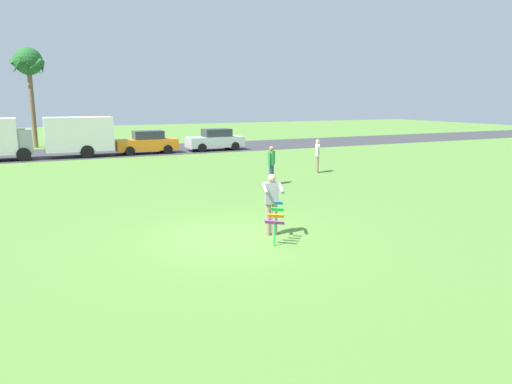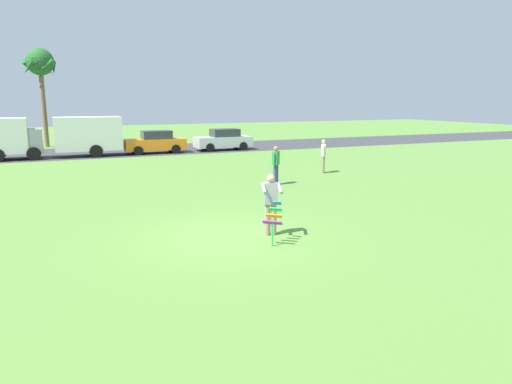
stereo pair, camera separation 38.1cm
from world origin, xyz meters
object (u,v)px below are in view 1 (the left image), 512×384
person_walker_far (271,164)px  parked_car_silver (215,140)px  person_kite_flyer (272,202)px  parked_truck_grey_van (66,136)px  person_walker_near (317,155)px  palm_tree_right_near (29,65)px  parked_car_orange (147,143)px  kite_held (276,217)px

person_walker_far → parked_car_silver: bearing=79.2°
person_kite_flyer → parked_truck_grey_van: size_ratio=0.26×
person_walker_near → palm_tree_right_near: bearing=122.4°
parked_car_silver → person_walker_far: person_walker_far is taller
parked_car_orange → palm_tree_right_near: bearing=130.9°
palm_tree_right_near → person_walker_far: size_ratio=4.45×
parked_truck_grey_van → parked_car_orange: 5.29m
kite_held → person_walker_far: bearing=63.5°
parked_car_orange → person_walker_far: 14.77m
parked_car_orange → person_walker_near: 13.92m
parked_truck_grey_van → person_walker_far: 16.44m
kite_held → parked_truck_grey_van: parked_truck_grey_van is taller
parked_truck_grey_van → parked_car_orange: size_ratio=1.59×
parked_car_orange → parked_car_silver: (5.12, 0.00, 0.00)m
palm_tree_right_near → person_walker_near: 25.06m
person_kite_flyer → parked_car_silver: 22.55m
parked_car_silver → palm_tree_right_near: size_ratio=0.55×
person_kite_flyer → person_walker_near: (7.36, 9.08, -0.02)m
kite_held → parked_car_orange: parked_car_orange is taller
person_kite_flyer → palm_tree_right_near: (-5.76, 29.75, 5.39)m
person_kite_flyer → parked_car_orange: 21.65m
person_kite_flyer → person_walker_far: 7.91m
kite_held → person_walker_far: size_ratio=0.64×
person_walker_far → parked_car_orange: bearing=99.1°
kite_held → parked_car_orange: (1.57, 22.40, 0.04)m
parked_truck_grey_van → person_walker_far: (7.58, -14.59, -0.48)m
parked_truck_grey_van → parked_car_orange: parked_truck_grey_van is taller
parked_truck_grey_van → person_walker_near: parked_truck_grey_van is taller
person_walker_near → parked_car_silver: bearing=94.3°
palm_tree_right_near → person_walker_far: 25.16m
parked_car_orange → person_walker_far: person_walker_far is taller
person_kite_flyer → palm_tree_right_near: palm_tree_right_near is taller
palm_tree_right_near → person_walker_near: bearing=-57.6°
person_kite_flyer → parked_car_orange: size_ratio=0.41×
parked_car_silver → person_walker_far: (-2.79, -14.59, 0.16)m
person_kite_flyer → person_walker_near: bearing=51.0°
palm_tree_right_near → person_walker_far: bearing=-67.6°
kite_held → parked_car_silver: 23.38m
kite_held → parked_truck_grey_van: bearing=99.3°
parked_car_orange → palm_tree_right_near: (-7.05, 8.13, 5.57)m
kite_held → parked_car_orange: 22.45m
parked_car_orange → parked_truck_grey_van: bearing=180.0°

